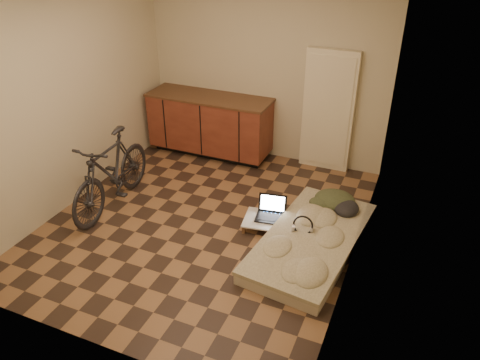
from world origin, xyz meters
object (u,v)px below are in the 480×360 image
at_px(laptop, 271,212).
at_px(lap_desk, 272,221).
at_px(futon, 311,241).
at_px(bicycle, 111,169).

bearing_deg(laptop, lap_desk, -68.12).
distance_m(futon, lap_desk, 0.55).
relative_size(futon, laptop, 5.24).
bearing_deg(futon, bicycle, -170.38).
bearing_deg(bicycle, futon, -0.28).
xyz_separation_m(bicycle, lap_desk, (1.98, 0.31, -0.43)).
height_order(bicycle, lap_desk, bicycle).
bearing_deg(lap_desk, laptop, 112.57).
bearing_deg(laptop, bicycle, -178.24).
distance_m(bicycle, lap_desk, 2.05).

